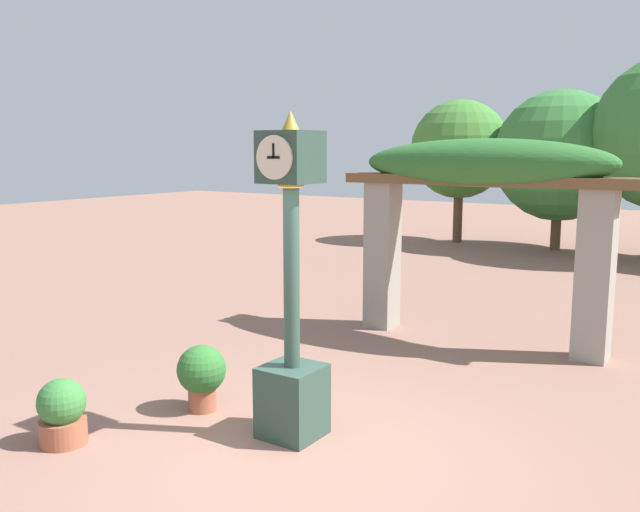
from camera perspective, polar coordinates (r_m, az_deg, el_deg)
ground_plane at (r=6.65m, az=-1.50°, el=-16.31°), size 60.00×60.00×0.00m
pedestal_clock at (r=6.62m, az=-2.40°, el=-4.55°), size 0.56×0.56×3.20m
pergola at (r=10.11m, az=13.49°, el=5.53°), size 4.28×1.05×3.00m
potted_plant_near_left at (r=7.18m, az=-20.90°, el=-12.18°), size 0.47×0.47×0.65m
potted_plant_near_right at (r=7.62m, az=-9.94°, el=-9.71°), size 0.54×0.54×0.73m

